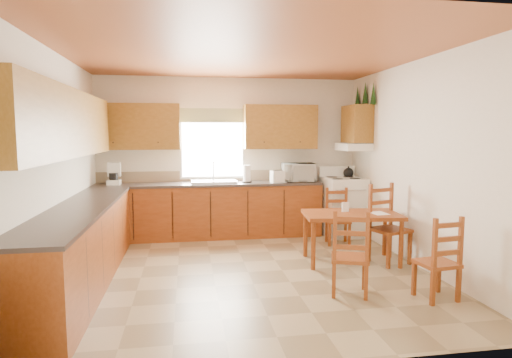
{
  "coord_description": "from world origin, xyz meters",
  "views": [
    {
      "loc": [
        -0.74,
        -5.19,
        1.74
      ],
      "look_at": [
        0.15,
        0.3,
        1.15
      ],
      "focal_mm": 30.0,
      "sensor_mm": 36.0,
      "label": 1
    }
  ],
  "objects": [
    {
      "name": "floor",
      "position": [
        0.0,
        0.0,
        0.0
      ],
      "size": [
        4.5,
        4.5,
        0.0
      ],
      "primitive_type": "plane",
      "color": "#937F5A",
      "rests_on": "ground"
    },
    {
      "name": "ceiling",
      "position": [
        0.0,
        0.0,
        2.7
      ],
      "size": [
        4.5,
        4.5,
        0.0
      ],
      "primitive_type": "plane",
      "color": "#9F542C",
      "rests_on": "floor"
    },
    {
      "name": "wall_left",
      "position": [
        -2.25,
        0.0,
        1.35
      ],
      "size": [
        4.5,
        4.5,
        0.0
      ],
      "primitive_type": "plane",
      "color": "silver",
      "rests_on": "floor"
    },
    {
      "name": "wall_right",
      "position": [
        2.25,
        0.0,
        1.35
      ],
      "size": [
        4.5,
        4.5,
        0.0
      ],
      "primitive_type": "plane",
      "color": "silver",
      "rests_on": "floor"
    },
    {
      "name": "wall_back",
      "position": [
        0.0,
        2.25,
        1.35
      ],
      "size": [
        4.5,
        4.5,
        0.0
      ],
      "primitive_type": "plane",
      "color": "silver",
      "rests_on": "floor"
    },
    {
      "name": "wall_front",
      "position": [
        0.0,
        -2.25,
        1.35
      ],
      "size": [
        4.5,
        4.5,
        0.0
      ],
      "primitive_type": "plane",
      "color": "silver",
      "rests_on": "floor"
    },
    {
      "name": "lower_cab_back",
      "position": [
        -0.38,
        1.95,
        0.44
      ],
      "size": [
        3.75,
        0.6,
        0.88
      ],
      "primitive_type": "cube",
      "color": "brown",
      "rests_on": "floor"
    },
    {
      "name": "lower_cab_left",
      "position": [
        -1.95,
        -0.15,
        0.44
      ],
      "size": [
        0.6,
        3.6,
        0.88
      ],
      "primitive_type": "cube",
      "color": "brown",
      "rests_on": "floor"
    },
    {
      "name": "counter_back",
      "position": [
        -0.38,
        1.95,
        0.9
      ],
      "size": [
        3.75,
        0.63,
        0.04
      ],
      "primitive_type": "cube",
      "color": "#39302C",
      "rests_on": "lower_cab_back"
    },
    {
      "name": "counter_left",
      "position": [
        -1.95,
        -0.15,
        0.9
      ],
      "size": [
        0.63,
        3.6,
        0.04
      ],
      "primitive_type": "cube",
      "color": "#39302C",
      "rests_on": "lower_cab_left"
    },
    {
      "name": "backsplash",
      "position": [
        -0.38,
        2.24,
        1.01
      ],
      "size": [
        3.75,
        0.01,
        0.18
      ],
      "primitive_type": "cube",
      "color": "#877459",
      "rests_on": "counter_back"
    },
    {
      "name": "upper_cab_back_left",
      "position": [
        -1.55,
        2.08,
        1.85
      ],
      "size": [
        1.41,
        0.33,
        0.75
      ],
      "primitive_type": "cube",
      "color": "brown",
      "rests_on": "wall_back"
    },
    {
      "name": "upper_cab_back_right",
      "position": [
        0.86,
        2.08,
        1.85
      ],
      "size": [
        1.25,
        0.33,
        0.75
      ],
      "primitive_type": "cube",
      "color": "brown",
      "rests_on": "wall_back"
    },
    {
      "name": "upper_cab_left",
      "position": [
        -2.08,
        -0.15,
        1.85
      ],
      "size": [
        0.33,
        3.6,
        0.75
      ],
      "primitive_type": "cube",
      "color": "brown",
      "rests_on": "wall_left"
    },
    {
      "name": "upper_cab_stove",
      "position": [
        2.08,
        1.65,
        1.9
      ],
      "size": [
        0.33,
        0.62,
        0.62
      ],
      "primitive_type": "cube",
      "color": "brown",
      "rests_on": "wall_right"
    },
    {
      "name": "range_hood",
      "position": [
        2.03,
        1.65,
        1.52
      ],
      "size": [
        0.44,
        0.62,
        0.12
      ],
      "primitive_type": "cube",
      "color": "silver",
      "rests_on": "wall_right"
    },
    {
      "name": "window_frame",
      "position": [
        -0.3,
        2.22,
        1.55
      ],
      "size": [
        1.13,
        0.02,
        1.18
      ],
      "primitive_type": "cube",
      "color": "silver",
      "rests_on": "wall_back"
    },
    {
      "name": "window_pane",
      "position": [
        -0.3,
        2.21,
        1.55
      ],
      "size": [
        1.05,
        0.01,
        1.1
      ],
      "primitive_type": "cube",
      "color": "white",
      "rests_on": "wall_back"
    },
    {
      "name": "window_valance",
      "position": [
        -0.3,
        2.19,
        2.05
      ],
      "size": [
        1.19,
        0.01,
        0.24
      ],
      "primitive_type": "cube",
      "color": "#466133",
      "rests_on": "wall_back"
    },
    {
      "name": "sink_basin",
      "position": [
        -0.3,
        1.95,
        0.94
      ],
      "size": [
        0.75,
        0.45,
        0.04
      ],
      "primitive_type": "cube",
      "color": "silver",
      "rests_on": "counter_back"
    },
    {
      "name": "pine_decal_a",
      "position": [
        2.21,
        1.33,
        2.38
      ],
      "size": [
        0.22,
        0.22,
        0.36
      ],
      "primitive_type": "cone",
      "color": "#163B16",
      "rests_on": "wall_right"
    },
    {
      "name": "pine_decal_b",
      "position": [
        2.21,
        1.65,
        2.42
      ],
      "size": [
        0.22,
        0.22,
        0.36
      ],
      "primitive_type": "cone",
      "color": "#163B16",
      "rests_on": "wall_right"
    },
    {
      "name": "pine_decal_c",
      "position": [
        2.21,
        1.97,
        2.38
      ],
      "size": [
        0.22,
        0.22,
        0.36
      ],
      "primitive_type": "cone",
      "color": "#163B16",
      "rests_on": "wall_right"
    },
    {
      "name": "stove",
      "position": [
        1.88,
        1.7,
        0.49
      ],
      "size": [
        0.69,
        0.71,
        0.97
      ],
      "primitive_type": "cube",
      "rotation": [
        0.0,
        0.0,
        0.05
      ],
      "color": "silver",
      "rests_on": "floor"
    },
    {
      "name": "coffeemaker",
      "position": [
        -1.91,
        1.95,
        1.1
      ],
      "size": [
        0.3,
        0.32,
        0.37
      ],
      "primitive_type": "cube",
      "rotation": [
        0.0,
        0.0,
        0.43
      ],
      "color": "silver",
      "rests_on": "counter_back"
    },
    {
      "name": "paper_towel",
      "position": [
        0.25,
        1.91,
        1.07
      ],
      "size": [
        0.15,
        0.15,
        0.29
      ],
      "primitive_type": "cylinder",
      "rotation": [
        0.0,
        0.0,
        -0.24
      ],
      "color": "white",
      "rests_on": "counter_back"
    },
    {
      "name": "toaster",
      "position": [
        0.78,
        1.85,
        1.02
      ],
      "size": [
        0.27,
        0.2,
        0.2
      ],
      "primitive_type": "cube",
      "rotation": [
        0.0,
        0.0,
        0.2
      ],
      "color": "silver",
      "rests_on": "counter_back"
    },
    {
      "name": "microwave",
      "position": [
        1.16,
        1.95,
        1.08
      ],
      "size": [
        0.54,
        0.41,
        0.31
      ],
      "primitive_type": "imported",
      "rotation": [
        0.0,
        0.0,
        -0.07
      ],
      "color": "silver",
      "rests_on": "counter_back"
    },
    {
      "name": "dining_table",
      "position": [
        1.44,
        0.2,
        0.34
      ],
      "size": [
        1.34,
        0.86,
        0.68
      ],
      "primitive_type": "cube",
      "rotation": [
        0.0,
        0.0,
        -0.11
      ],
      "color": "brown",
      "rests_on": "floor"
    },
    {
      "name": "chair_near_left",
      "position": [
        1.84,
        -1.18,
        0.45
      ],
      "size": [
        0.42,
        0.4,
        0.89
      ],
      "primitive_type": "cube",
      "rotation": [
        0.0,
        0.0,
        3.27
      ],
      "color": "brown",
      "rests_on": "floor"
    },
    {
      "name": "chair_near_right",
      "position": [
        0.99,
        -0.9,
        0.47
      ],
      "size": [
        0.49,
        0.48,
        0.93
      ],
      "primitive_type": "cube",
      "rotation": [
        0.0,
        0.0,
        2.8
      ],
      "color": "brown",
      "rests_on": "floor"
    },
    {
      "name": "chair_far_left",
      "position": [
        1.6,
        1.15,
        0.44
      ],
      "size": [
        0.42,
        0.4,
        0.87
      ],
      "primitive_type": "cube",
      "rotation": [
        0.0,
        0.0,
        -0.16
      ],
      "color": "brown",
      "rests_on": "floor"
    },
    {
      "name": "chair_far_right",
      "position": [
        1.94,
        0.08,
        0.53
      ],
      "size": [
        0.55,
        0.54,
        1.06
      ],
      "primitive_type": "cube",
      "rotation": [
        0.0,
        0.0,
        0.32
      ],
      "color": "brown",
      "rests_on": "floor"
    },
    {
      "name": "table_paper",
      "position": [
        1.8,
        0.13,
        0.68
      ],
      "size": [
        0.21,
        0.27,
        0.0
      ],
      "primitive_type": "cube",
      "rotation": [
        0.0,
        0.0,
        0.07
      ],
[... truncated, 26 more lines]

